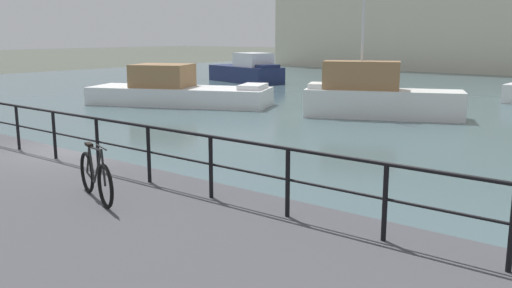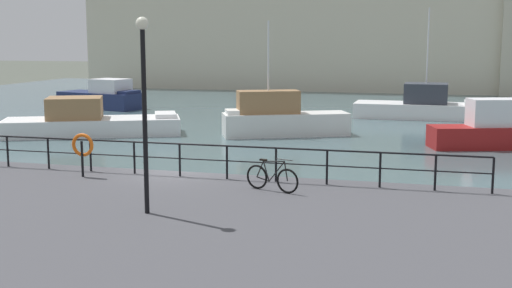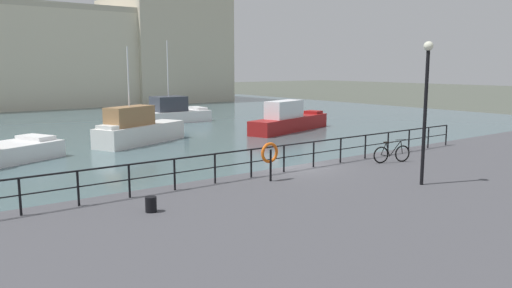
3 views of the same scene
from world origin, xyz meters
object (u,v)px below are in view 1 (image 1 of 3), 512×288
moored_red_daysailer (377,96)px  moored_green_narrowboat (247,71)px  moored_small_launch (177,91)px  parked_bicycle (96,177)px

moored_red_daysailer → moored_green_narrowboat: moored_red_daysailer is taller
moored_small_launch → parked_bicycle: moored_small_launch is taller
moored_small_launch → parked_bicycle: bearing=-71.2°
parked_bicycle → moored_small_launch: bearing=152.5°
moored_small_launch → parked_bicycle: 20.57m
moored_red_daysailer → moored_small_launch: moored_red_daysailer is taller
parked_bicycle → moored_red_daysailer: bearing=121.3°
moored_small_launch → moored_green_narrowboat: 14.61m
moored_red_daysailer → moored_small_launch: size_ratio=0.71×
moored_small_launch → moored_green_narrowboat: size_ratio=1.37×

